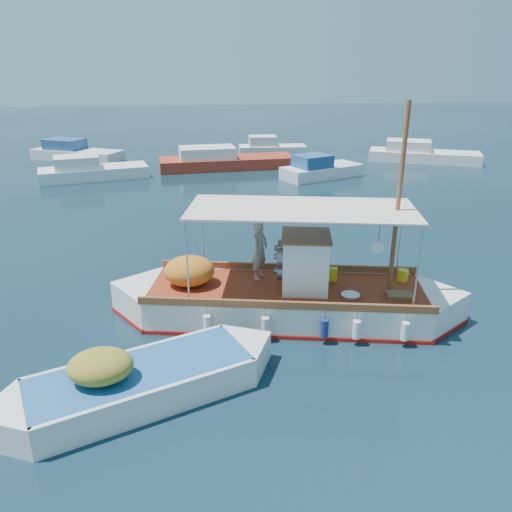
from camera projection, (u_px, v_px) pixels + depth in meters
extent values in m
plane|color=black|center=(298.00, 308.00, 15.98)|extent=(160.00, 160.00, 0.00)
cube|color=white|center=(286.00, 305.00, 15.29)|extent=(8.56, 4.29, 1.20)
cube|color=white|center=(155.00, 301.00, 15.57)|extent=(2.68, 2.68, 1.20)
cube|color=white|center=(422.00, 310.00, 15.01)|extent=(2.68, 2.68, 1.20)
cube|color=#A0150F|center=(286.00, 316.00, 15.42)|extent=(8.69, 4.40, 0.20)
cube|color=maroon|center=(286.00, 288.00, 15.08)|extent=(8.52, 4.08, 0.07)
cube|color=brown|center=(287.00, 267.00, 16.31)|extent=(8.15, 1.74, 0.22)
cube|color=brown|center=(286.00, 305.00, 13.75)|extent=(8.15, 1.74, 0.22)
cube|color=white|center=(305.00, 263.00, 14.73)|extent=(1.56, 1.65, 1.64)
cube|color=brown|center=(306.00, 236.00, 14.42)|extent=(1.69, 1.78, 0.07)
cylinder|color=slate|center=(281.00, 256.00, 14.34)|extent=(0.34, 0.58, 0.55)
cylinder|color=slate|center=(282.00, 248.00, 14.99)|extent=(0.34, 0.58, 0.55)
cylinder|color=slate|center=(281.00, 271.00, 14.88)|extent=(0.34, 0.58, 0.55)
cylinder|color=brown|center=(398.00, 202.00, 13.87)|extent=(0.15, 0.15, 5.46)
cylinder|color=brown|center=(365.00, 216.00, 14.09)|extent=(1.94, 0.47, 0.09)
cylinder|color=silver|center=(202.00, 234.00, 15.92)|extent=(0.06, 0.06, 2.46)
cylinder|color=silver|center=(187.00, 262.00, 13.69)|extent=(0.06, 0.06, 2.46)
cylinder|color=silver|center=(400.00, 239.00, 15.50)|extent=(0.06, 0.06, 2.46)
cylinder|color=silver|center=(418.00, 269.00, 13.27)|extent=(0.06, 0.06, 2.46)
cube|color=beige|center=(302.00, 209.00, 14.14)|extent=(6.83, 3.84, 0.04)
ellipsoid|color=orange|center=(189.00, 271.00, 15.10)|extent=(1.75, 1.57, 0.92)
cube|color=gold|center=(332.00, 274.00, 15.45)|extent=(0.31, 0.25, 0.44)
cylinder|color=gold|center=(403.00, 275.00, 15.47)|extent=(0.39, 0.39, 0.37)
cube|color=brown|center=(399.00, 295.00, 14.42)|extent=(0.79, 0.62, 0.13)
cylinder|color=#B2B2B2|center=(350.00, 296.00, 14.36)|extent=(0.64, 0.64, 0.13)
cylinder|color=white|center=(378.00, 248.00, 13.19)|extent=(0.33, 0.10, 0.33)
cylinder|color=white|center=(207.00, 324.00, 13.98)|extent=(0.26, 0.26, 0.52)
cylinder|color=navy|center=(324.00, 328.00, 13.76)|extent=(0.26, 0.26, 0.52)
cylinder|color=white|center=(405.00, 331.00, 13.61)|extent=(0.26, 0.26, 0.52)
imported|color=#A39787|center=(260.00, 250.00, 15.40)|extent=(0.76, 0.82, 1.87)
cube|color=white|center=(142.00, 387.00, 11.64)|extent=(5.39, 3.70, 0.98)
cube|color=white|center=(26.00, 422.00, 10.50)|extent=(1.82, 1.82, 0.98)
cube|color=white|center=(238.00, 358.00, 12.78)|extent=(1.82, 1.82, 0.98)
cube|color=#205796|center=(141.00, 370.00, 11.47)|extent=(5.31, 3.50, 0.05)
ellipsoid|color=olive|center=(100.00, 366.00, 10.94)|extent=(1.78, 1.63, 0.72)
cube|color=silver|center=(95.00, 174.00, 33.32)|extent=(7.29, 4.00, 1.00)
cube|color=silver|center=(76.00, 162.00, 32.64)|extent=(3.18, 2.65, 0.80)
cube|color=#A42C1B|center=(227.00, 164.00, 36.70)|extent=(10.03, 3.68, 1.00)
cube|color=silver|center=(207.00, 152.00, 36.08)|extent=(4.13, 2.73, 0.80)
cube|color=silver|center=(322.00, 173.00, 33.73)|extent=(5.93, 4.24, 1.00)
cube|color=navy|center=(312.00, 161.00, 33.00)|extent=(2.77, 2.60, 0.80)
cube|color=silver|center=(424.00, 158.00, 39.14)|extent=(8.68, 5.70, 1.00)
cube|color=silver|center=(408.00, 145.00, 39.14)|extent=(3.94, 3.35, 0.80)
cube|color=silver|center=(77.00, 156.00, 39.79)|extent=(7.58, 5.33, 1.00)
cube|color=navy|center=(65.00, 144.00, 39.80)|extent=(3.49, 3.06, 0.80)
cube|color=silver|center=(272.00, 152.00, 41.75)|extent=(5.61, 2.26, 1.00)
cube|color=silver|center=(263.00, 141.00, 41.36)|extent=(2.29, 1.80, 0.80)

